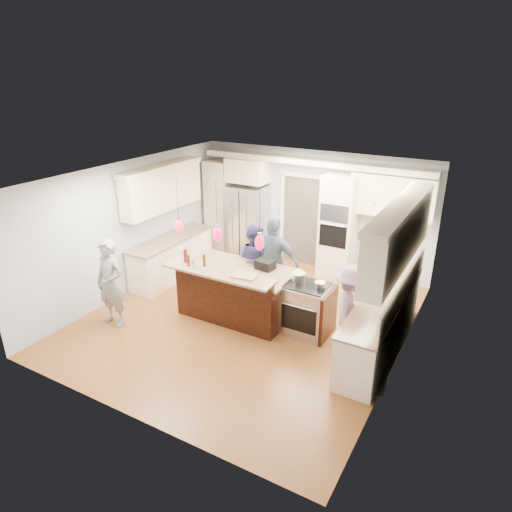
{
  "coord_description": "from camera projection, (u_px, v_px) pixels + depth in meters",
  "views": [
    {
      "loc": [
        3.82,
        -6.4,
        4.36
      ],
      "look_at": [
        0.0,
        0.35,
        1.15
      ],
      "focal_mm": 32.0,
      "sensor_mm": 36.0,
      "label": 1
    }
  ],
  "objects": [
    {
      "name": "pendant_lights",
      "position": [
        217.0,
        234.0,
        7.57
      ],
      "size": [
        1.75,
        0.15,
        1.03
      ],
      "color": "black",
      "rests_on": "ground"
    },
    {
      "name": "oven_column",
      "position": [
        338.0,
        227.0,
        9.92
      ],
      "size": [
        0.72,
        0.69,
        2.3
      ],
      "color": "#FBF2CC",
      "rests_on": "ground"
    },
    {
      "name": "person_range_side",
      "position": [
        350.0,
        310.0,
        7.34
      ],
      "size": [
        0.72,
        1.06,
        1.51
      ],
      "primitive_type": "imported",
      "rotation": [
        0.0,
        0.0,
        1.75
      ],
      "color": "#94749C",
      "rests_on": "ground"
    },
    {
      "name": "cutting_board",
      "position": [
        244.0,
        276.0,
        7.64
      ],
      "size": [
        0.45,
        0.35,
        0.03
      ],
      "primitive_type": "cube",
      "rotation": [
        0.0,
        0.0,
        0.15
      ],
      "color": "tan",
      "rests_on": "kitchen_island"
    },
    {
      "name": "person_far_right",
      "position": [
        274.0,
        261.0,
        8.84
      ],
      "size": [
        1.04,
        0.45,
        1.77
      ],
      "primitive_type": "imported",
      "rotation": [
        0.0,
        0.0,
        3.16
      ],
      "color": "#4C5E6B",
      "rests_on": "ground"
    },
    {
      "name": "left_cabinets",
      "position": [
        168.0,
        232.0,
        9.9
      ],
      "size": [
        0.64,
        2.3,
        2.51
      ],
      "color": "#FBF2CC",
      "rests_on": "ground"
    },
    {
      "name": "pot_small",
      "position": [
        320.0,
        284.0,
        7.71
      ],
      "size": [
        0.18,
        0.18,
        0.09
      ],
      "primitive_type": "cylinder",
      "color": "#B7B7BC",
      "rests_on": "island_range"
    },
    {
      "name": "beer_bottle_b",
      "position": [
        188.0,
        260.0,
        8.0
      ],
      "size": [
        0.06,
        0.06,
        0.22
      ],
      "primitive_type": "cylinder",
      "rotation": [
        0.0,
        0.0,
        -0.06
      ],
      "color": "#4F1E0E",
      "rests_on": "kitchen_island"
    },
    {
      "name": "beer_bottle_c",
      "position": [
        204.0,
        260.0,
        8.0
      ],
      "size": [
        0.06,
        0.06,
        0.22
      ],
      "primitive_type": "cylinder",
      "rotation": [
        0.0,
        0.0,
        0.09
      ],
      "color": "#4F1E0E",
      "rests_on": "kitchen_island"
    },
    {
      "name": "beer_bottle_a",
      "position": [
        186.0,
        256.0,
        8.16
      ],
      "size": [
        0.08,
        0.08,
        0.25
      ],
      "primitive_type": "cylinder",
      "rotation": [
        0.0,
        0.0,
        -0.31
      ],
      "color": "#4F1E0E",
      "rests_on": "kitchen_island"
    },
    {
      "name": "drink_can",
      "position": [
        194.0,
        264.0,
        7.95
      ],
      "size": [
        0.09,
        0.09,
        0.14
      ],
      "primitive_type": "cylinder",
      "rotation": [
        0.0,
        0.0,
        0.26
      ],
      "color": "#B7B7BC",
      "rests_on": "kitchen_island"
    },
    {
      "name": "person_bar_end",
      "position": [
        110.0,
        283.0,
        8.1
      ],
      "size": [
        0.6,
        0.4,
        1.62
      ],
      "primitive_type": "imported",
      "rotation": [
        0.0,
        0.0,
        -0.01
      ],
      "color": "gray",
      "rests_on": "ground"
    },
    {
      "name": "island_range",
      "position": [
        308.0,
        309.0,
        7.97
      ],
      "size": [
        0.82,
        0.71,
        0.92
      ],
      "color": "#B7B7BC",
      "rests_on": "ground"
    },
    {
      "name": "right_counter_run",
      "position": [
        388.0,
        291.0,
        7.28
      ],
      "size": [
        0.64,
        3.1,
        2.51
      ],
      "color": "#FBF2CC",
      "rests_on": "ground"
    },
    {
      "name": "refrigerator",
      "position": [
        247.0,
        222.0,
        11.04
      ],
      "size": [
        0.9,
        0.7,
        1.8
      ],
      "primitive_type": "cube",
      "color": "#B7B7BC",
      "rests_on": "ground"
    },
    {
      "name": "kitchen_island",
      "position": [
        237.0,
        291.0,
        8.54
      ],
      "size": [
        2.1,
        1.46,
        1.12
      ],
      "color": "black",
      "rests_on": "ground"
    },
    {
      "name": "water_bottle",
      "position": [
        182.0,
        255.0,
        8.13
      ],
      "size": [
        0.08,
        0.08,
        0.28
      ],
      "primitive_type": "cylinder",
      "rotation": [
        0.0,
        0.0,
        0.22
      ],
      "color": "silver",
      "rests_on": "kitchen_island"
    },
    {
      "name": "ground_plane",
      "position": [
        247.0,
        319.0,
        8.55
      ],
      "size": [
        6.0,
        6.0,
        0.0
      ],
      "primitive_type": "plane",
      "color": "#905E27",
      "rests_on": "ground"
    },
    {
      "name": "pot_large",
      "position": [
        299.0,
        277.0,
        7.94
      ],
      "size": [
        0.24,
        0.24,
        0.14
      ],
      "primitive_type": "cylinder",
      "color": "#B7B7BC",
      "rests_on": "island_range"
    },
    {
      "name": "room_shell",
      "position": [
        246.0,
        227.0,
        7.86
      ],
      "size": [
        5.54,
        6.04,
        2.72
      ],
      "color": "#B2BCC6",
      "rests_on": "ground"
    },
    {
      "name": "back_upper_cabinets",
      "position": [
        279.0,
        194.0,
        10.47
      ],
      "size": [
        5.3,
        0.61,
        2.54
      ],
      "color": "#FBF2CC",
      "rests_on": "ground"
    },
    {
      "name": "floor_rug",
      "position": [
        364.0,
        371.0,
        7.06
      ],
      "size": [
        0.85,
        1.13,
        0.01
      ],
      "primitive_type": "cube",
      "rotation": [
        0.0,
        0.0,
        0.15
      ],
      "color": "#8D724D",
      "rests_on": "ground"
    },
    {
      "name": "person_far_left",
      "position": [
        254.0,
        262.0,
        9.08
      ],
      "size": [
        0.86,
        0.73,
        1.56
      ],
      "primitive_type": "imported",
      "rotation": [
        0.0,
        0.0,
        2.94
      ],
      "color": "navy",
      "rests_on": "ground"
    }
  ]
}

